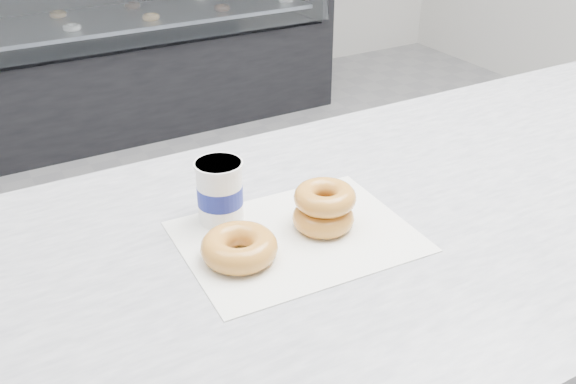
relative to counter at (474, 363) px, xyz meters
name	(u,v)px	position (x,y,z in m)	size (l,w,h in m)	color
ground	(317,351)	(0.00, 0.60, -0.45)	(5.00, 5.00, 0.00)	gray
counter	(474,363)	(0.00, 0.00, 0.00)	(3.06, 0.76, 0.90)	#333335
display_case	(106,36)	(0.00, 2.72, 0.04)	(2.40, 0.74, 1.25)	black
wax_paper	(297,236)	(-0.43, 0.02, 0.45)	(0.34, 0.26, 0.00)	silver
donut_single	(239,247)	(-0.53, 0.01, 0.47)	(0.11, 0.11, 0.04)	#CD7C38
donut_stack	(324,207)	(-0.38, 0.02, 0.48)	(0.12, 0.12, 0.07)	#CD7C38
coffee_cup	(220,191)	(-0.50, 0.12, 0.50)	(0.09, 0.09, 0.10)	white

